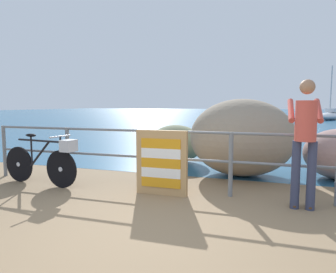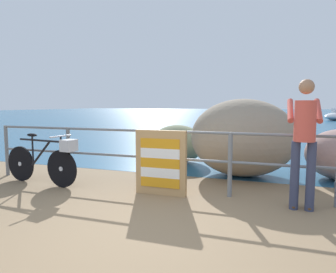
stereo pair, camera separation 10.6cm
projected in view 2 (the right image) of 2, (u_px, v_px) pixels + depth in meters
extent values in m
cube|color=#846B4C|center=(257.00, 125.00, 22.08)|extent=(120.00, 120.00, 0.10)
cube|color=#285B7F|center=(269.00, 113.00, 48.44)|extent=(120.00, 90.00, 0.01)
cylinder|color=slate|center=(7.00, 150.00, 6.38)|extent=(0.07, 0.07, 1.02)
cylinder|color=slate|center=(69.00, 154.00, 5.88)|extent=(0.07, 0.07, 1.02)
cylinder|color=slate|center=(142.00, 159.00, 5.38)|extent=(0.07, 0.07, 1.02)
cylinder|color=slate|center=(230.00, 165.00, 4.88)|extent=(0.07, 0.07, 1.02)
cylinder|color=slate|center=(184.00, 132.00, 5.08)|extent=(7.52, 0.04, 0.04)
cylinder|color=slate|center=(184.00, 159.00, 5.13)|extent=(7.52, 0.04, 0.04)
cylinder|color=black|center=(21.00, 164.00, 5.92)|extent=(0.66, 0.11, 0.66)
cylinder|color=#B7BCC6|center=(21.00, 164.00, 5.92)|extent=(0.09, 0.07, 0.08)
cylinder|color=black|center=(62.00, 169.00, 5.46)|extent=(0.66, 0.11, 0.66)
cylinder|color=#B7BCC6|center=(62.00, 169.00, 5.46)|extent=(0.09, 0.07, 0.08)
cylinder|color=black|center=(39.00, 140.00, 5.64)|extent=(0.99, 0.16, 0.04)
cylinder|color=black|center=(41.00, 153.00, 5.65)|extent=(0.50, 0.10, 0.50)
cylinder|color=black|center=(33.00, 151.00, 5.74)|extent=(0.03, 0.03, 0.53)
ellipsoid|color=black|center=(32.00, 135.00, 5.71)|extent=(0.25, 0.13, 0.06)
cylinder|color=black|center=(61.00, 153.00, 5.43)|extent=(0.03, 0.03, 0.57)
cylinder|color=#B7BCC6|center=(61.00, 136.00, 5.40)|extent=(0.09, 0.48, 0.03)
cube|color=#B7BCC6|center=(69.00, 145.00, 5.34)|extent=(0.23, 0.26, 0.20)
cylinder|color=#333851|center=(295.00, 175.00, 4.30)|extent=(0.12, 0.12, 0.95)
ellipsoid|color=#513319|center=(293.00, 205.00, 4.40)|extent=(0.10, 0.26, 0.08)
cylinder|color=#333851|center=(311.00, 177.00, 4.23)|extent=(0.12, 0.12, 0.95)
ellipsoid|color=#513319|center=(309.00, 206.00, 4.34)|extent=(0.10, 0.26, 0.08)
cylinder|color=#CC4C3F|center=(305.00, 121.00, 4.19)|extent=(0.28, 0.28, 0.55)
sphere|color=#9E7051|center=(307.00, 87.00, 4.14)|extent=(0.20, 0.20, 0.20)
cylinder|color=#CC4C3F|center=(290.00, 110.00, 4.46)|extent=(0.08, 0.52, 0.34)
cylinder|color=#CC4C3F|center=(318.00, 111.00, 4.34)|extent=(0.08, 0.52, 0.34)
cube|color=tan|center=(161.00, 163.00, 5.00)|extent=(0.84, 0.09, 1.04)
cube|color=orange|center=(160.00, 183.00, 4.98)|extent=(0.66, 0.01, 0.16)
cube|color=white|center=(160.00, 173.00, 4.97)|extent=(0.66, 0.01, 0.16)
cube|color=orange|center=(160.00, 163.00, 4.95)|extent=(0.66, 0.01, 0.16)
cube|color=white|center=(160.00, 153.00, 4.94)|extent=(0.66, 0.01, 0.16)
cube|color=orange|center=(160.00, 144.00, 4.92)|extent=(0.66, 0.01, 0.16)
ellipsoid|color=gray|center=(243.00, 138.00, 6.32)|extent=(2.10, 1.83, 1.56)
ellipsoid|color=gray|center=(177.00, 144.00, 7.80)|extent=(1.37, 1.11, 0.94)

